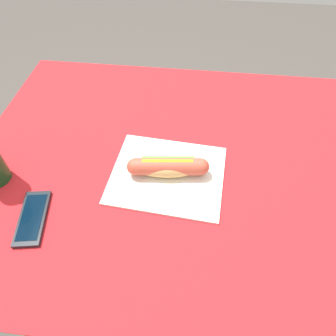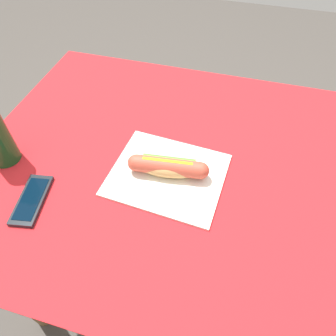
{
  "view_description": "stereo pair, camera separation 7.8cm",
  "coord_description": "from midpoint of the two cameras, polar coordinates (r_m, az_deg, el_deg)",
  "views": [
    {
      "loc": [
        0.06,
        -0.55,
        1.35
      ],
      "look_at": [
        0.0,
        -0.05,
        0.75
      ],
      "focal_mm": 32.58,
      "sensor_mm": 36.0,
      "label": 1
    },
    {
      "loc": [
        0.14,
        -0.53,
        1.35
      ],
      "look_at": [
        0.0,
        -0.05,
        0.75
      ],
      "focal_mm": 32.58,
      "sensor_mm": 36.0,
      "label": 2
    }
  ],
  "objects": [
    {
      "name": "paper_wrapper",
      "position": [
        0.8,
        -2.78,
        -1.41
      ],
      "size": [
        0.31,
        0.27,
        0.01
      ],
      "primitive_type": "cube",
      "rotation": [
        0.0,
        0.0,
        -0.08
      ],
      "color": "silver",
      "rests_on": "dining_table"
    },
    {
      "name": "ground_plane",
      "position": [
        1.46,
        -1.42,
        -17.89
      ],
      "size": [
        6.0,
        6.0,
        0.0
      ],
      "primitive_type": "plane",
      "color": "#47423D",
      "rests_on": "ground"
    },
    {
      "name": "hot_dog",
      "position": [
        0.78,
        -2.86,
        0.04
      ],
      "size": [
        0.21,
        0.07,
        0.05
      ],
      "color": "tan",
      "rests_on": "paper_wrapper"
    },
    {
      "name": "cell_phone",
      "position": [
        0.81,
        -26.61,
        -8.51
      ],
      "size": [
        0.09,
        0.16,
        0.01
      ],
      "color": "black",
      "rests_on": "dining_table"
    },
    {
      "name": "dining_table",
      "position": [
        0.93,
        -2.11,
        -4.02
      ],
      "size": [
        1.1,
        0.91,
        0.72
      ],
      "color": "brown",
      "rests_on": "ground"
    }
  ]
}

